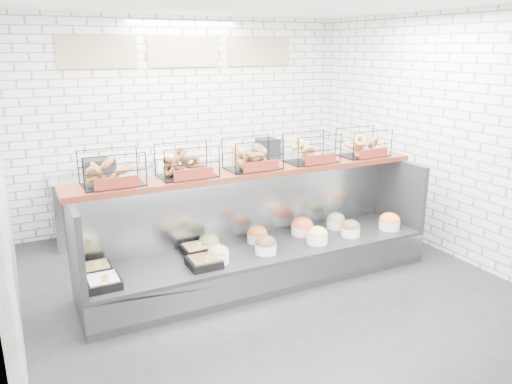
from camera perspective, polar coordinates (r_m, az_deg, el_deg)
ground at (r=5.58m, az=2.08°, el=-11.16°), size 5.50×5.50×0.00m
room_shell at (r=5.51m, az=-0.77°, el=10.95°), size 5.02×5.51×3.01m
display_case at (r=5.71m, az=0.54°, el=-6.81°), size 4.00×0.90×1.20m
bagel_shelf at (r=5.54m, az=-0.38°, el=3.90°), size 4.10×0.50×0.40m
prep_counter at (r=7.47m, az=-6.91°, el=-0.19°), size 4.00×0.60×1.20m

